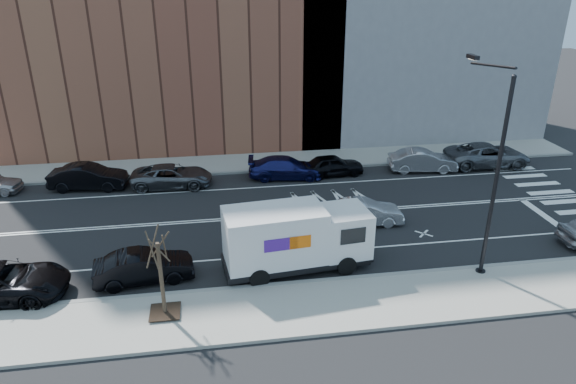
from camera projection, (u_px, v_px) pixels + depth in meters
name	position (u px, v px, depth m)	size (l,w,h in m)	color
ground	(301.00, 214.00, 29.14)	(120.00, 120.00, 0.00)	black
sidewalk_near	(338.00, 305.00, 21.13)	(44.00, 3.60, 0.15)	gray
sidewalk_far	(279.00, 161.00, 37.10)	(44.00, 3.60, 0.15)	gray
curb_near	(328.00, 281.00, 22.76)	(44.00, 0.25, 0.17)	gray
curb_far	(283.00, 170.00, 35.46)	(44.00, 0.25, 0.17)	gray
crosswalk	(558.00, 197.00, 31.39)	(3.00, 14.00, 0.01)	white
road_markings	(301.00, 214.00, 29.14)	(40.00, 8.60, 0.01)	white
streetlight	(492.00, 166.00, 21.84)	(0.44, 4.02, 9.34)	black
street_tree	(162.00, 286.00, 19.96)	(1.20, 1.20, 3.75)	black
fedex_van	(296.00, 237.00, 23.25)	(6.94, 2.98, 3.08)	black
far_parked_b	(88.00, 177.00, 32.32)	(1.66, 4.77, 1.57)	black
far_parked_c	(172.00, 176.00, 32.68)	(2.33, 5.06, 1.41)	#4F5157
far_parked_d	(286.00, 168.00, 34.04)	(2.01, 4.94, 1.43)	#171952
far_parked_e	(333.00, 165.00, 34.48)	(1.67, 4.16, 1.42)	black
far_parked_f	(422.00, 161.00, 35.20)	(1.60, 4.58, 1.51)	#9A9A9E
far_parked_g	(487.00, 155.00, 36.11)	(2.69, 5.83, 1.62)	#56595E
driving_sedan	(364.00, 212.00, 27.79)	(1.46, 4.17, 1.38)	silver
near_parked_rear_a	(144.00, 267.00, 22.63)	(1.50, 4.30, 1.42)	black
near_parked_rear_b	(0.00, 282.00, 21.42)	(2.53, 5.49, 1.53)	black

